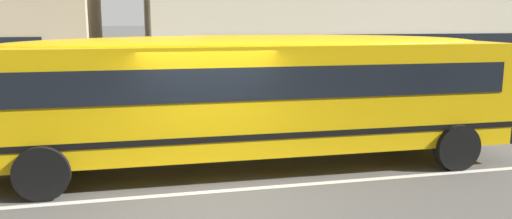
{
  "coord_description": "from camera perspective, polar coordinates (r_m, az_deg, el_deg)",
  "views": [
    {
      "loc": [
        -1.28,
        -8.73,
        3.08
      ],
      "look_at": [
        0.98,
        0.71,
        1.34
      ],
      "focal_mm": 35.96,
      "sensor_mm": 36.0,
      "label": 1
    }
  ],
  "objects": [
    {
      "name": "ground_plane",
      "position": [
        9.34,
        -4.9,
        -9.11
      ],
      "size": [
        400.0,
        400.0,
        0.0
      ],
      "primitive_type": "plane",
      "color": "#54514F"
    },
    {
      "name": "lane_centreline",
      "position": [
        9.34,
        -4.9,
        -9.09
      ],
      "size": [
        110.0,
        0.16,
        0.01
      ],
      "primitive_type": "cube",
      "color": "silver",
      "rests_on": "ground_plane"
    },
    {
      "name": "sidewalk_far",
      "position": [
        16.79,
        -8.85,
        -0.5
      ],
      "size": [
        120.0,
        3.0,
        0.01
      ],
      "primitive_type": "cube",
      "color": "gray",
      "rests_on": "ground_plane"
    },
    {
      "name": "school_bus",
      "position": [
        10.48,
        -1.47,
        2.2
      ],
      "size": [
        12.27,
        2.97,
        2.74
      ],
      "rotation": [
        0.0,
        0.0,
        3.13
      ],
      "color": "yellow",
      "rests_on": "ground_plane"
    }
  ]
}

